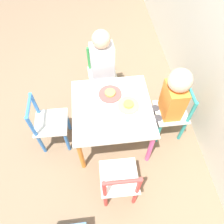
% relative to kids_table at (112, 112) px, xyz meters
% --- Properties ---
extents(ground_plane, '(6.00, 6.00, 0.00)m').
position_rel_kids_table_xyz_m(ground_plane, '(0.00, 0.00, -0.37)').
color(ground_plane, '#7F664C').
extents(kids_table, '(0.61, 0.61, 0.43)m').
position_rel_kids_table_xyz_m(kids_table, '(0.00, 0.00, 0.00)').
color(kids_table, silver).
rests_on(kids_table, ground_plane).
extents(chair_green, '(0.28, 0.28, 0.53)m').
position_rel_kids_table_xyz_m(chair_green, '(-0.52, -0.03, -0.11)').
color(chair_green, silver).
rests_on(chair_green, ground_plane).
extents(chair_teal, '(0.26, 0.26, 0.53)m').
position_rel_kids_table_xyz_m(chair_teal, '(-0.00, 0.52, -0.11)').
color(chair_teal, silver).
rests_on(chair_teal, ground_plane).
extents(chair_red, '(0.26, 0.26, 0.53)m').
position_rel_kids_table_xyz_m(chair_red, '(0.52, -0.01, -0.11)').
color(chair_red, silver).
rests_on(chair_red, ground_plane).
extents(chair_blue, '(0.27, 0.27, 0.53)m').
position_rel_kids_table_xyz_m(chair_blue, '(-0.01, -0.52, -0.11)').
color(chair_blue, silver).
rests_on(chair_blue, ground_plane).
extents(child_left, '(0.21, 0.21, 0.77)m').
position_rel_kids_table_xyz_m(child_left, '(-0.45, -0.03, 0.08)').
color(child_left, '#4C608E').
rests_on(child_left, ground_plane).
extents(child_back, '(0.20, 0.22, 0.76)m').
position_rel_kids_table_xyz_m(child_back, '(-0.00, 0.46, 0.09)').
color(child_back, '#38383D').
rests_on(child_back, ground_plane).
extents(plate_left, '(0.18, 0.18, 0.03)m').
position_rel_kids_table_xyz_m(plate_left, '(-0.13, 0.00, 0.07)').
color(plate_left, '#E54C47').
rests_on(plate_left, kids_table).
extents(plate_back, '(0.17, 0.17, 0.03)m').
position_rel_kids_table_xyz_m(plate_back, '(0.00, 0.13, 0.07)').
color(plate_back, '#EADB66').
rests_on(plate_back, kids_table).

